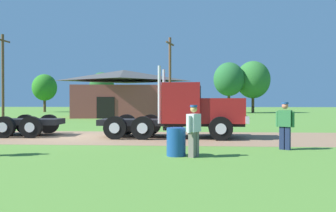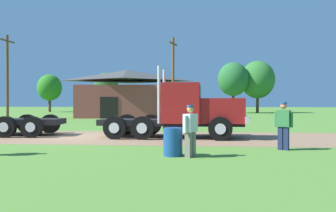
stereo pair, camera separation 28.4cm
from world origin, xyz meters
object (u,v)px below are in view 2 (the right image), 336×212
(truck_foreground_white, at_px, (188,111))
(utility_pole_far, at_px, (173,76))
(visitor_standing_near, at_px, (284,124))
(steel_barrel, at_px, (173,142))
(visitor_by_barrel, at_px, (190,129))
(utility_pole_near, at_px, (7,74))
(shed_building, at_px, (127,94))

(truck_foreground_white, bearing_deg, utility_pole_far, 96.22)
(visitor_standing_near, xyz_separation_m, steel_barrel, (-3.74, -1.62, -0.47))
(visitor_by_barrel, height_order, steel_barrel, visitor_by_barrel)
(visitor_by_barrel, relative_size, utility_pole_far, 0.20)
(utility_pole_far, bearing_deg, visitor_by_barrel, -84.80)
(utility_pole_near, bearing_deg, visitor_by_barrel, -49.87)
(shed_building, bearing_deg, utility_pole_far, -35.68)
(truck_foreground_white, height_order, steel_barrel, truck_foreground_white)
(visitor_standing_near, relative_size, utility_pole_near, 0.20)
(shed_building, bearing_deg, truck_foreground_white, -71.09)
(truck_foreground_white, relative_size, visitor_by_barrel, 4.41)
(visitor_by_barrel, distance_m, shed_building, 28.08)
(steel_barrel, xyz_separation_m, utility_pole_near, (-18.25, 22.13, 4.04))
(steel_barrel, height_order, utility_pole_near, utility_pole_near)
(utility_pole_far, bearing_deg, utility_pole_near, -177.20)
(truck_foreground_white, bearing_deg, shed_building, 108.91)
(steel_barrel, bearing_deg, utility_pole_far, 93.90)
(visitor_standing_near, distance_m, visitor_by_barrel, 3.67)
(shed_building, xyz_separation_m, utility_pole_near, (-11.27, -4.71, 1.93))
(truck_foreground_white, xyz_separation_m, utility_pole_near, (-18.60, 16.67, 3.25))
(truck_foreground_white, relative_size, utility_pole_near, 0.82)
(truck_foreground_white, distance_m, utility_pole_far, 17.86)
(utility_pole_near, distance_m, utility_pole_far, 16.71)
(truck_foreground_white, distance_m, visitor_by_barrel, 5.64)
(visitor_by_barrel, distance_m, steel_barrel, 0.70)
(visitor_standing_near, bearing_deg, shed_building, 113.04)
(utility_pole_near, height_order, utility_pole_far, utility_pole_near)
(visitor_standing_near, relative_size, shed_building, 0.14)
(utility_pole_far, bearing_deg, steel_barrel, -86.10)
(visitor_by_barrel, xyz_separation_m, shed_building, (-7.52, 27.01, 1.69))
(steel_barrel, bearing_deg, utility_pole_near, 129.52)
(utility_pole_near, bearing_deg, visitor_standing_near, -43.00)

